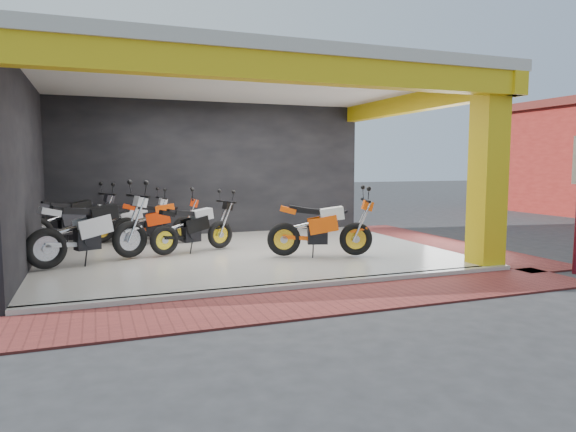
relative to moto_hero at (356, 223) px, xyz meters
name	(u,v)px	position (x,y,z in m)	size (l,w,h in m)	color
ground	(279,276)	(-1.85, -0.67, -0.77)	(80.00, 80.00, 0.00)	#2D2D30
showroom_floor	(246,254)	(-1.85, 1.33, -0.72)	(8.00, 6.00, 0.10)	beige
showroom_ceiling	(245,80)	(-1.85, 1.33, 2.83)	(8.40, 6.40, 0.20)	beige
back_wall	(213,170)	(-1.85, 4.43, 0.98)	(8.20, 0.20, 3.50)	black
left_wall	(22,173)	(-5.95, 1.33, 0.98)	(0.20, 6.20, 3.50)	black
corner_column	(488,173)	(1.90, -1.42, 0.98)	(0.50, 0.50, 3.50)	gold
header_beam_front	(301,69)	(-1.85, -1.67, 2.53)	(8.40, 0.30, 0.40)	gold
header_beam_right	(413,103)	(2.15, 1.33, 2.53)	(0.30, 6.40, 0.40)	gold
floor_kerb	(301,286)	(-1.85, -1.69, -0.72)	(8.00, 0.20, 0.10)	beige
paver_front	(322,301)	(-1.85, -2.47, -0.75)	(9.00, 1.40, 0.03)	maroon
paver_right	(438,243)	(2.95, 1.33, -0.75)	(1.40, 7.00, 0.03)	maroon
moto_hero	(356,223)	(0.00, 0.00, 0.00)	(2.18, 0.81, 1.33)	#FD550A
moto_row_a	(220,221)	(-2.29, 1.78, -0.06)	(1.99, 0.74, 1.21)	black
moto_row_b	(129,222)	(-4.16, 1.30, 0.06)	(2.36, 0.87, 1.44)	#B5B8BD
moto_row_c	(185,217)	(-2.83, 2.93, -0.05)	(2.00, 0.74, 1.22)	red
moto_row_d	(101,213)	(-4.65, 3.83, 0.00)	(2.18, 0.81, 1.33)	black
moto_row_e	(155,215)	(-3.41, 3.83, -0.07)	(1.95, 0.72, 1.19)	#B2B5BB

